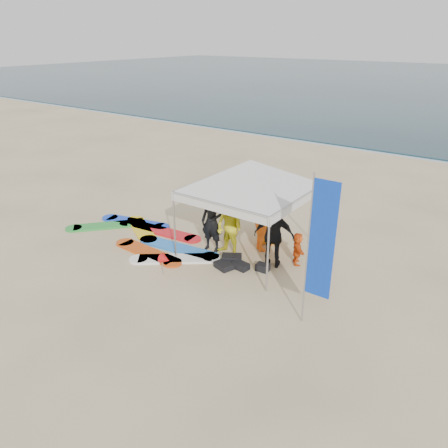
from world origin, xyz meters
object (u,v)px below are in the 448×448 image
person_orange_b (268,218)px  person_black_a (212,222)px  marker_pennant (165,259)px  feather_flag (320,242)px  surfboard_spread (150,238)px  person_black_b (274,235)px  person_orange_a (263,225)px  person_seated (297,249)px  person_yellow (229,228)px  canopy_tent (251,160)px

person_orange_b → person_black_a: bearing=30.2°
marker_pennant → feather_flag: bearing=4.1°
person_orange_b → surfboard_spread: (-3.19, -1.94, -0.83)m
person_black_b → feather_flag: 3.03m
person_orange_a → person_seated: person_orange_a is taller
person_yellow → person_orange_a: 1.04m
marker_pennant → surfboard_spread: marker_pennant is taller
person_orange_a → surfboard_spread: person_orange_a is taller
person_black_b → person_yellow: bearing=-13.7°
person_orange_b → marker_pennant: person_orange_b is taller
person_black_b → person_seated: bearing=-153.7°
person_orange_a → canopy_tent: (-0.24, -0.38, 2.03)m
person_seated → canopy_tent: canopy_tent is taller
person_yellow → person_orange_b: size_ratio=1.02×
feather_flag → surfboard_spread: (-6.16, 1.09, -2.04)m
person_orange_a → surfboard_spread: 3.68m
person_black_a → person_orange_a: bearing=26.8°
person_yellow → marker_pennant: person_yellow is taller
person_black_b → marker_pennant: size_ratio=2.97×
surfboard_spread → person_black_a: bearing=15.6°
person_black_a → surfboard_spread: bearing=-172.9°
person_yellow → marker_pennant: bearing=-102.7°
person_black_b → surfboard_spread: (-4.06, -0.78, -0.91)m
feather_flag → marker_pennant: size_ratio=5.53×
person_black_a → person_seated: bearing=7.6°
canopy_tent → surfboard_spread: bearing=-160.8°
person_orange_b → feather_flag: 4.42m
person_seated → canopy_tent: (-1.49, -0.22, 2.37)m
feather_flag → marker_pennant: feather_flag is taller
person_orange_b → surfboard_spread: bearing=10.9°
canopy_tent → feather_flag: bearing=-34.7°
person_orange_a → canopy_tent: size_ratio=0.38×
person_seated → person_yellow: bearing=75.2°
person_black_a → surfboard_spread: 2.33m
person_black_a → feather_flag: feather_flag is taller
person_black_b → surfboard_spread: person_black_b is taller
person_seated → canopy_tent: 2.81m
person_orange_a → surfboard_spread: (-3.30, -1.45, -0.78)m
person_orange_b → surfboard_spread: person_orange_b is taller
person_yellow → canopy_tent: canopy_tent is taller
person_yellow → person_orange_a: person_yellow is taller
feather_flag → person_orange_a: bearing=138.5°
person_black_a → person_black_b: (1.99, 0.20, 0.02)m
person_black_a → surfboard_spread: person_black_a is taller
person_yellow → person_seated: (1.88, 0.66, -0.40)m
canopy_tent → marker_pennant: bearing=-113.6°
person_black_a → person_orange_b: person_black_a is taller
person_orange_a → feather_flag: size_ratio=0.46×
person_black_a → marker_pennant: bearing=-100.9°
person_orange_b → canopy_tent: canopy_tent is taller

